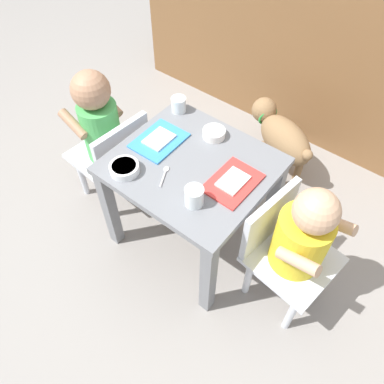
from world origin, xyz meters
name	(u,v)px	position (x,y,z in m)	size (l,w,h in m)	color
ground_plane	(192,234)	(0.00, 0.00, 0.00)	(7.00, 7.00, 0.00)	gray
kitchen_cabinet_back	(325,38)	(0.00, 1.04, 0.49)	(2.00, 0.34, 0.97)	brown
dining_table	(192,180)	(0.00, 0.00, 0.37)	(0.55, 0.50, 0.46)	slate
seated_child_left	(102,128)	(-0.44, -0.03, 0.41)	(0.30, 0.30, 0.66)	silver
seated_child_right	(299,238)	(0.44, 0.01, 0.39)	(0.31, 0.31, 0.62)	silver
dog	(281,136)	(0.08, 0.59, 0.21)	(0.41, 0.28, 0.32)	olive
food_tray_left	(159,140)	(-0.17, 0.01, 0.47)	(0.15, 0.20, 0.02)	#388CD8
food_tray_right	(233,182)	(0.17, 0.01, 0.47)	(0.14, 0.20, 0.02)	red
water_cup_left	(179,105)	(-0.22, 0.20, 0.49)	(0.06, 0.06, 0.06)	white
water_cup_right	(194,197)	(0.12, -0.14, 0.49)	(0.06, 0.06, 0.07)	white
cereal_bowl_right_side	(124,168)	(-0.16, -0.18, 0.48)	(0.10, 0.10, 0.03)	white
veggie_bowl_far	(214,133)	(-0.02, 0.16, 0.48)	(0.09, 0.09, 0.03)	white
spoon_by_left_tray	(165,174)	(-0.04, -0.10, 0.46)	(0.06, 0.09, 0.01)	silver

